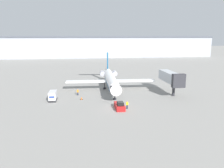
# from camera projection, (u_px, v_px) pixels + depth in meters

# --- Properties ---
(ground_plane) EXTENTS (600.00, 600.00, 0.00)m
(ground_plane) POSITION_uv_depth(u_px,v_px,m) (119.00, 109.00, 46.30)
(ground_plane) COLOR gray
(terminal_building) EXTENTS (180.00, 16.80, 15.53)m
(terminal_building) POSITION_uv_depth(u_px,v_px,m) (92.00, 47.00, 160.79)
(terminal_building) COLOR #9EA3AD
(terminal_building) RESTS_ON ground
(airplane_main) EXTENTS (25.64, 26.87, 10.14)m
(airplane_main) POSITION_uv_depth(u_px,v_px,m) (111.00, 79.00, 63.07)
(airplane_main) COLOR white
(airplane_main) RESTS_ON ground
(pushback_tug) EXTENTS (1.81, 4.30, 1.81)m
(pushback_tug) POSITION_uv_depth(u_px,v_px,m) (120.00, 106.00, 46.30)
(pushback_tug) COLOR #B21919
(pushback_tug) RESTS_ON ground
(luggage_cart) EXTENTS (1.68, 3.74, 2.25)m
(luggage_cart) POSITION_uv_depth(u_px,v_px,m) (53.00, 96.00, 52.33)
(luggage_cart) COLOR #232326
(luggage_cart) RESTS_ON ground
(worker_near_tug) EXTENTS (0.40, 0.24, 1.73)m
(worker_near_tug) POSITION_uv_depth(u_px,v_px,m) (127.00, 105.00, 46.35)
(worker_near_tug) COLOR #232838
(worker_near_tug) RESTS_ON ground
(worker_by_wing) EXTENTS (0.40, 0.24, 1.66)m
(worker_by_wing) POSITION_uv_depth(u_px,v_px,m) (78.00, 92.00, 57.11)
(worker_by_wing) COLOR #232838
(worker_by_wing) RESTS_ON ground
(traffic_cone_left) EXTENTS (0.65, 0.65, 0.62)m
(traffic_cone_left) POSITION_uv_depth(u_px,v_px,m) (82.00, 98.00, 53.36)
(traffic_cone_left) COLOR black
(traffic_cone_left) RESTS_ON ground
(jet_bridge) EXTENTS (3.20, 11.17, 6.19)m
(jet_bridge) POSITION_uv_depth(u_px,v_px,m) (171.00, 78.00, 57.72)
(jet_bridge) COLOR #2D2D33
(jet_bridge) RESTS_ON ground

